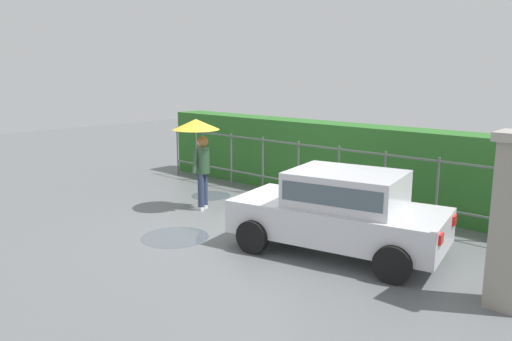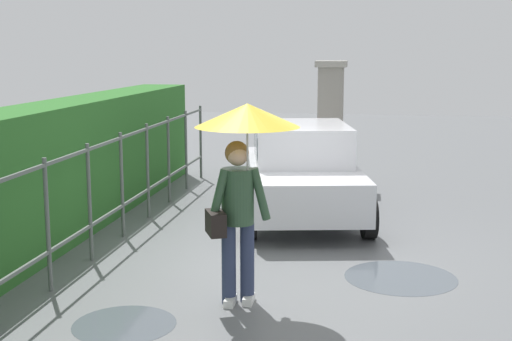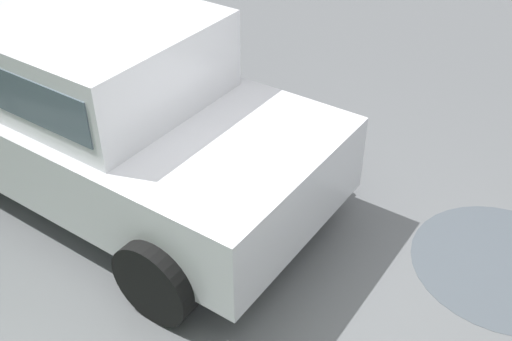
{
  "view_description": "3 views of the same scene",
  "coord_description": "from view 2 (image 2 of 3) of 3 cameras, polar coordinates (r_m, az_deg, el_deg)",
  "views": [
    {
      "loc": [
        6.63,
        -7.22,
        3.19
      ],
      "look_at": [
        0.13,
        -0.01,
        1.24
      ],
      "focal_mm": 35.04,
      "sensor_mm": 36.0,
      "label": 1
    },
    {
      "loc": [
        -8.88,
        -0.99,
        2.67
      ],
      "look_at": [
        0.15,
        0.5,
        1.07
      ],
      "focal_mm": 49.4,
      "sensor_mm": 36.0,
      "label": 2
    },
    {
      "loc": [
        -1.73,
        2.08,
        3.11
      ],
      "look_at": [
        0.27,
        0.12,
        1.07
      ],
      "focal_mm": 42.37,
      "sensor_mm": 36.0,
      "label": 3
    }
  ],
  "objects": [
    {
      "name": "hedge_row",
      "position": [
        9.94,
        -16.9,
        -0.47
      ],
      "size": [
        11.52,
        0.9,
        1.9
      ],
      "primitive_type": "cube",
      "color": "#2D6B28",
      "rests_on": "ground"
    },
    {
      "name": "fence_section",
      "position": [
        9.6,
        -12.01,
        -1.38
      ],
      "size": [
        10.57,
        0.05,
        1.5
      ],
      "color": "#59605B",
      "rests_on": "ground"
    },
    {
      "name": "ground_plane",
      "position": [
        9.33,
        2.91,
        -6.73
      ],
      "size": [
        40.0,
        40.0,
        0.0
      ],
      "primitive_type": "plane",
      "color": "slate"
    },
    {
      "name": "pedestrian",
      "position": [
        7.16,
        -1.05,
        1.58
      ],
      "size": [
        1.07,
        1.07,
        2.12
      ],
      "rotation": [
        0.0,
        0.0,
        -2.72
      ],
      "color": "#2D3856",
      "rests_on": "ground"
    },
    {
      "name": "gate_pillar",
      "position": [
        13.89,
        6.04,
        3.96
      ],
      "size": [
        0.6,
        0.6,
        2.42
      ],
      "color": "gray",
      "rests_on": "ground"
    },
    {
      "name": "puddle_far",
      "position": [
        7.16,
        -10.61,
        -12.14
      ],
      "size": [
        1.02,
        1.02,
        0.0
      ],
      "primitive_type": "cylinder",
      "color": "#4C545B",
      "rests_on": "ground"
    },
    {
      "name": "puddle_near",
      "position": [
        8.55,
        11.63,
        -8.47
      ],
      "size": [
        1.32,
        1.32,
        0.0
      ],
      "primitive_type": "cylinder",
      "color": "#4C545B",
      "rests_on": "ground"
    },
    {
      "name": "car",
      "position": [
        11.15,
        3.7,
        0.27
      ],
      "size": [
        3.95,
        2.42,
        1.48
      ],
      "rotation": [
        0.0,
        0.0,
        3.33
      ],
      "color": "silver",
      "rests_on": "ground"
    }
  ]
}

